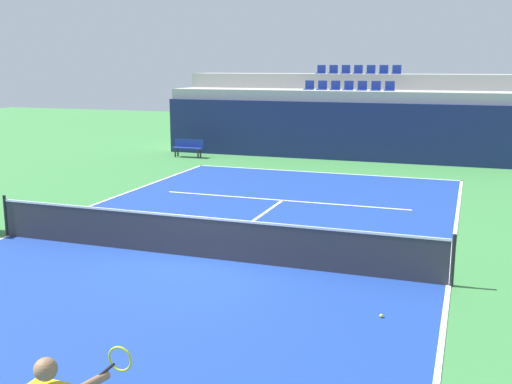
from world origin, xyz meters
TOP-DOWN VIEW (x-y plane):
  - ground_plane at (0.00, 0.00)m, footprint 80.00×80.00m
  - court_surface at (0.00, 0.00)m, footprint 11.00×24.00m
  - baseline_far at (0.00, 11.95)m, footprint 11.00×0.10m
  - sideline_left at (-5.45, 0.00)m, footprint 0.10×24.00m
  - sideline_right at (5.45, 0.00)m, footprint 0.10×24.00m
  - service_line_far at (0.00, 6.40)m, footprint 8.26×0.10m
  - centre_service_line at (0.00, 3.20)m, footprint 0.10×6.40m
  - back_wall at (0.00, 15.60)m, footprint 17.47×0.30m
  - stands_tier_lower at (0.00, 16.95)m, footprint 17.47×2.40m
  - stands_tier_upper at (0.00, 19.35)m, footprint 17.47×2.40m
  - seating_row_lower at (0.00, 17.05)m, footprint 4.31×0.44m
  - seating_row_upper at (0.00, 19.45)m, footprint 4.31×0.44m
  - tennis_net at (0.00, 0.00)m, footprint 11.08×0.08m
  - player_bench at (-7.08, 14.08)m, footprint 1.50×0.40m
  - tennis_ball_0 at (4.40, -2.05)m, footprint 0.07×0.07m

SIDE VIEW (x-z plane):
  - ground_plane at x=0.00m, z-range 0.00..0.00m
  - court_surface at x=0.00m, z-range 0.00..0.01m
  - baseline_far at x=0.00m, z-range 0.01..0.01m
  - sideline_left at x=-5.45m, z-range 0.01..0.01m
  - sideline_right at x=5.45m, z-range 0.01..0.01m
  - service_line_far at x=0.00m, z-range 0.01..0.01m
  - centre_service_line at x=0.00m, z-range 0.01..0.01m
  - tennis_ball_0 at x=4.40m, z-range 0.01..0.08m
  - player_bench at x=-7.08m, z-range 0.08..0.93m
  - tennis_net at x=0.00m, z-range -0.03..1.04m
  - back_wall at x=0.00m, z-range 0.00..2.67m
  - stands_tier_lower at x=0.00m, z-range 0.00..3.17m
  - stands_tier_upper at x=0.00m, z-range 0.00..3.90m
  - seating_row_lower at x=0.00m, z-range 3.07..3.51m
  - seating_row_upper at x=0.00m, z-range 3.81..4.25m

